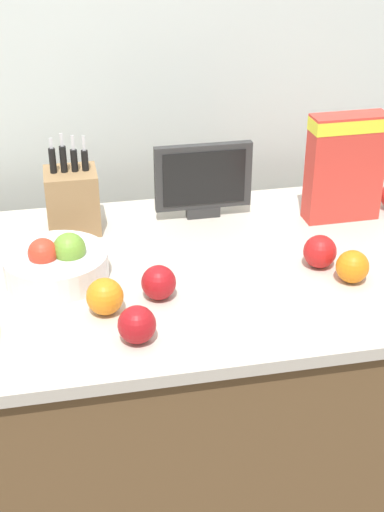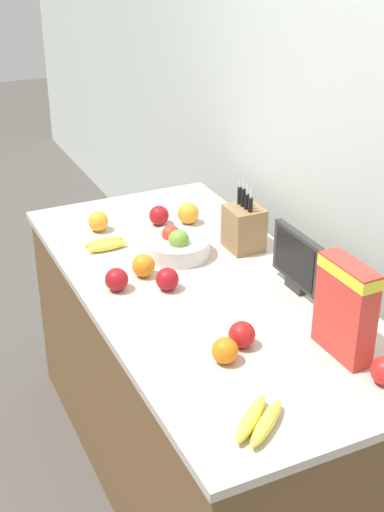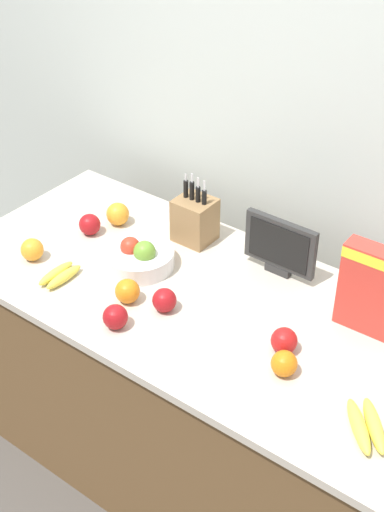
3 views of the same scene
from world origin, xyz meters
name	(u,v)px [view 2 (image 2 of 3)]	position (x,y,z in m)	size (l,w,h in m)	color
ground_plane	(202,468)	(0.00, 0.00, 0.00)	(14.00, 14.00, 0.00)	#514C47
wall_back	(363,140)	(0.00, 0.63, 1.30)	(9.00, 0.06, 2.60)	silver
counter	(203,382)	(0.00, 0.00, 0.43)	(1.79, 0.84, 0.86)	brown
knife_block	(244,227)	(-0.19, 0.26, 0.95)	(0.14, 0.13, 0.28)	#937047
small_monitor	(297,260)	(0.17, 0.27, 0.98)	(0.27, 0.03, 0.22)	#2D2D2D
cereal_box	(346,305)	(0.55, 0.19, 1.03)	(0.21, 0.08, 0.30)	red
fruit_bowl	(177,245)	(-0.25, 0.01, 0.90)	(0.25, 0.25, 0.12)	silver
banana_bunch_left	(106,244)	(-0.41, -0.22, 0.88)	(0.08, 0.16, 0.04)	yellow
banana_bunch_right	(259,421)	(0.74, -0.20, 0.88)	(0.19, 0.21, 0.04)	yellow
apple_front	(242,335)	(0.40, -0.06, 0.90)	(0.08, 0.08, 0.08)	red
apple_by_knife_block	(167,279)	(-0.02, -0.13, 0.90)	(0.08, 0.08, 0.08)	#A31419
apple_leftmost	(159,215)	(-0.53, 0.05, 0.90)	(0.08, 0.08, 0.08)	#A31419
apple_rightmost	(117,280)	(-0.09, -0.29, 0.90)	(0.08, 0.08, 0.08)	#A31419
orange_front_center	(188,213)	(-0.49, 0.17, 0.91)	(0.09, 0.09, 0.09)	orange
orange_by_cereal	(225,351)	(0.45, -0.15, 0.90)	(0.08, 0.08, 0.08)	orange
orange_near_bowl	(143,265)	(-0.15, -0.17, 0.90)	(0.08, 0.08, 0.08)	orange
orange_front_right	(98,221)	(-0.58, -0.19, 0.90)	(0.08, 0.08, 0.08)	orange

